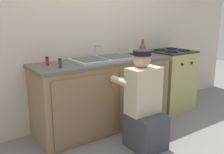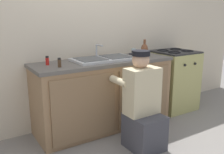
{
  "view_description": "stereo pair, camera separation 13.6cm",
  "coord_description": "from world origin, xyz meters",
  "px_view_note": "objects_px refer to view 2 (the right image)",
  "views": [
    {
      "loc": [
        -1.71,
        -2.36,
        1.48
      ],
      "look_at": [
        0.0,
        0.1,
        0.73
      ],
      "focal_mm": 40.0,
      "sensor_mm": 36.0,
      "label": 1
    },
    {
      "loc": [
        -1.6,
        -2.43,
        1.48
      ],
      "look_at": [
        0.0,
        0.1,
        0.73
      ],
      "focal_mm": 40.0,
      "sensor_mm": 36.0,
      "label": 2
    }
  ],
  "objects_px": {
    "plumber_person": "(143,109)",
    "spice_bottle_red": "(47,61)",
    "spice_bottle_pepper": "(59,63)",
    "water_glass": "(134,52)",
    "vase_decorative": "(144,49)",
    "stove_range": "(173,80)",
    "sink_double_basin": "(104,59)"
  },
  "relations": [
    {
      "from": "vase_decorative",
      "to": "water_glass",
      "type": "xyz_separation_m",
      "value": [
        -0.11,
        0.11,
        -0.04
      ]
    },
    {
      "from": "plumber_person",
      "to": "stove_range",
      "type": "bearing_deg",
      "value": 30.6
    },
    {
      "from": "spice_bottle_red",
      "to": "water_glass",
      "type": "xyz_separation_m",
      "value": [
        1.28,
        0.04,
        -0.0
      ]
    },
    {
      "from": "stove_range",
      "to": "vase_decorative",
      "type": "bearing_deg",
      "value": 179.65
    },
    {
      "from": "spice_bottle_pepper",
      "to": "vase_decorative",
      "type": "bearing_deg",
      "value": 5.49
    },
    {
      "from": "spice_bottle_red",
      "to": "water_glass",
      "type": "distance_m",
      "value": 1.28
    },
    {
      "from": "sink_double_basin",
      "to": "stove_range",
      "type": "height_order",
      "value": "sink_double_basin"
    },
    {
      "from": "vase_decorative",
      "to": "spice_bottle_red",
      "type": "bearing_deg",
      "value": 177.4
    },
    {
      "from": "plumber_person",
      "to": "vase_decorative",
      "type": "height_order",
      "value": "vase_decorative"
    },
    {
      "from": "spice_bottle_pepper",
      "to": "vase_decorative",
      "type": "relative_size",
      "value": 0.46
    },
    {
      "from": "plumber_person",
      "to": "water_glass",
      "type": "bearing_deg",
      "value": 59.78
    },
    {
      "from": "stove_range",
      "to": "spice_bottle_pepper",
      "type": "relative_size",
      "value": 9.01
    },
    {
      "from": "sink_double_basin",
      "to": "spice_bottle_pepper",
      "type": "height_order",
      "value": "sink_double_basin"
    },
    {
      "from": "stove_range",
      "to": "plumber_person",
      "type": "bearing_deg",
      "value": -149.4
    },
    {
      "from": "water_glass",
      "to": "vase_decorative",
      "type": "bearing_deg",
      "value": -43.33
    },
    {
      "from": "vase_decorative",
      "to": "water_glass",
      "type": "relative_size",
      "value": 2.3
    },
    {
      "from": "spice_bottle_red",
      "to": "water_glass",
      "type": "relative_size",
      "value": 1.05
    },
    {
      "from": "sink_double_basin",
      "to": "spice_bottle_pepper",
      "type": "xyz_separation_m",
      "value": [
        -0.64,
        -0.12,
        0.03
      ]
    },
    {
      "from": "spice_bottle_pepper",
      "to": "water_glass",
      "type": "height_order",
      "value": "spice_bottle_pepper"
    },
    {
      "from": "vase_decorative",
      "to": "plumber_person",
      "type": "bearing_deg",
      "value": -129.58
    },
    {
      "from": "water_glass",
      "to": "plumber_person",
      "type": "bearing_deg",
      "value": -120.22
    },
    {
      "from": "stove_range",
      "to": "plumber_person",
      "type": "relative_size",
      "value": 0.86
    },
    {
      "from": "sink_double_basin",
      "to": "water_glass",
      "type": "xyz_separation_m",
      "value": [
        0.56,
        0.11,
        0.03
      ]
    },
    {
      "from": "plumber_person",
      "to": "spice_bottle_red",
      "type": "relative_size",
      "value": 10.52
    },
    {
      "from": "plumber_person",
      "to": "water_glass",
      "type": "xyz_separation_m",
      "value": [
        0.48,
        0.82,
        0.5
      ]
    },
    {
      "from": "vase_decorative",
      "to": "water_glass",
      "type": "bearing_deg",
      "value": 136.67
    },
    {
      "from": "stove_range",
      "to": "spice_bottle_red",
      "type": "relative_size",
      "value": 9.01
    },
    {
      "from": "vase_decorative",
      "to": "water_glass",
      "type": "distance_m",
      "value": 0.16
    },
    {
      "from": "sink_double_basin",
      "to": "spice_bottle_red",
      "type": "xyz_separation_m",
      "value": [
        -0.72,
        0.06,
        0.03
      ]
    },
    {
      "from": "sink_double_basin",
      "to": "vase_decorative",
      "type": "height_order",
      "value": "vase_decorative"
    },
    {
      "from": "spice_bottle_pepper",
      "to": "water_glass",
      "type": "bearing_deg",
      "value": 10.95
    },
    {
      "from": "plumber_person",
      "to": "spice_bottle_red",
      "type": "xyz_separation_m",
      "value": [
        -0.8,
        0.78,
        0.5
      ]
    }
  ]
}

